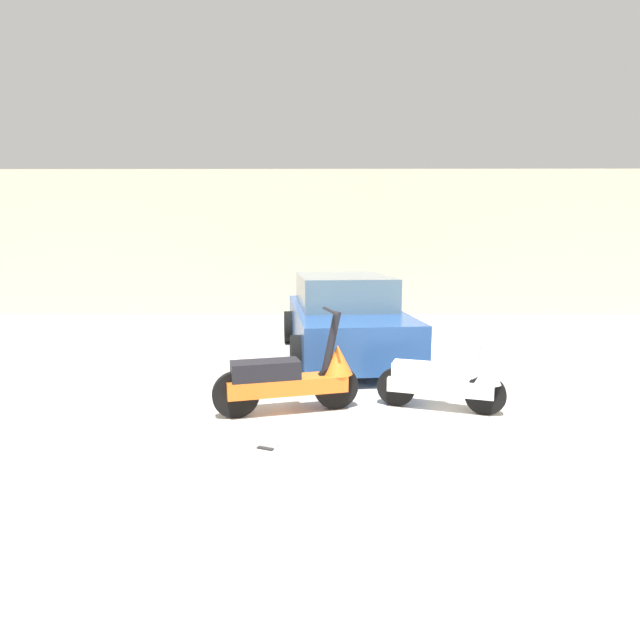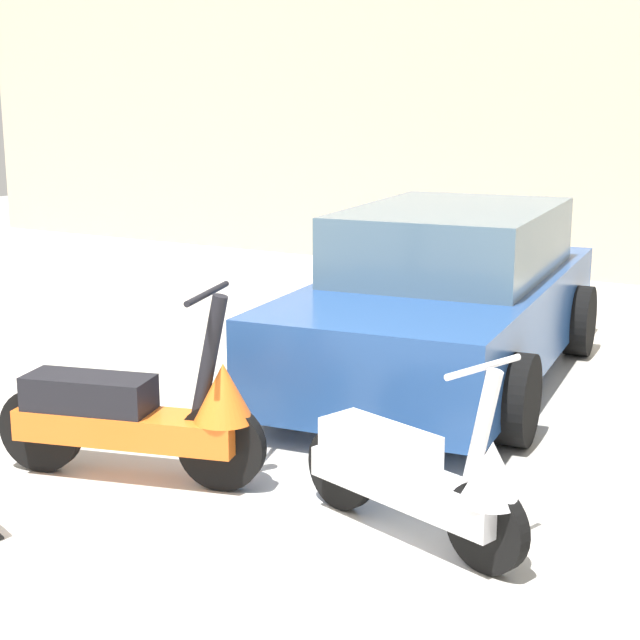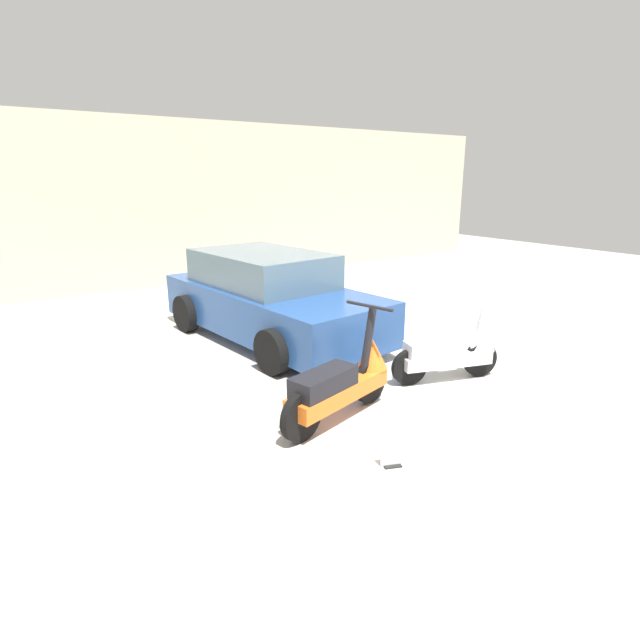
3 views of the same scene
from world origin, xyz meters
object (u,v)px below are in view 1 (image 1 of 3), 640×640
at_px(car_rear_left, 344,318).
at_px(placard_near_left_scooter, 267,436).
at_px(scooter_front_right, 446,380).
at_px(scooter_front_left, 293,377).

bearing_deg(car_rear_left, placard_near_left_scooter, -19.29).
distance_m(scooter_front_right, car_rear_left, 2.94).
bearing_deg(placard_near_left_scooter, car_rear_left, 77.16).
height_order(car_rear_left, placard_near_left_scooter, car_rear_left).
bearing_deg(scooter_front_left, car_rear_left, 61.31).
bearing_deg(car_rear_left, scooter_front_left, -19.90).
bearing_deg(placard_near_left_scooter, scooter_front_left, 78.93).
bearing_deg(car_rear_left, scooter_front_right, 13.96).
bearing_deg(scooter_front_left, placard_near_left_scooter, -116.31).
xyz_separation_m(scooter_front_left, scooter_front_right, (1.70, 0.07, -0.05)).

